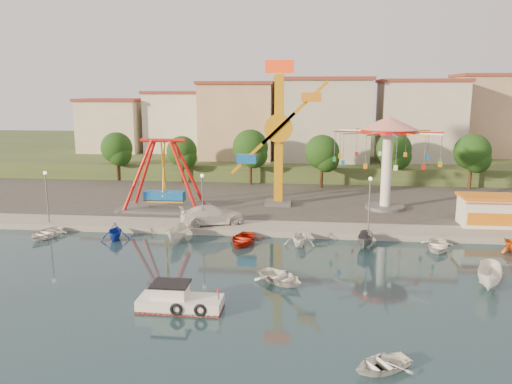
# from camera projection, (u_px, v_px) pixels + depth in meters

# --- Properties ---
(ground) EXTENTS (200.00, 200.00, 0.00)m
(ground) POSITION_uv_depth(u_px,v_px,m) (275.00, 286.00, 35.79)
(ground) COLOR #142D37
(ground) RESTS_ON ground
(quay_deck) EXTENTS (200.00, 100.00, 0.60)m
(quay_deck) POSITION_uv_depth(u_px,v_px,m) (297.00, 162.00, 96.13)
(quay_deck) COLOR #9E998E
(quay_deck) RESTS_ON ground
(asphalt_pad) EXTENTS (90.00, 28.00, 0.01)m
(asphalt_pad) POSITION_uv_depth(u_px,v_px,m) (291.00, 194.00, 64.90)
(asphalt_pad) COLOR #4C4944
(asphalt_pad) RESTS_ON quay_deck
(hill_terrace) EXTENTS (200.00, 60.00, 3.00)m
(hill_terrace) POSITION_uv_depth(u_px,v_px,m) (298.00, 152.00, 100.77)
(hill_terrace) COLOR #384C26
(hill_terrace) RESTS_ON ground
(pirate_ship_ride) EXTENTS (10.00, 5.00, 8.00)m
(pirate_ship_ride) POSITION_uv_depth(u_px,v_px,m) (164.00, 176.00, 55.55)
(pirate_ship_ride) COLOR #59595E
(pirate_ship_ride) RESTS_ON quay_deck
(kamikaze_tower) EXTENTS (7.45, 3.10, 16.50)m
(kamikaze_tower) POSITION_uv_depth(u_px,v_px,m) (282.00, 138.00, 56.79)
(kamikaze_tower) COLOR #59595E
(kamikaze_tower) RESTS_ON quay_deck
(wave_swinger) EXTENTS (11.60, 11.60, 10.40)m
(wave_swinger) POSITION_uv_depth(u_px,v_px,m) (388.00, 142.00, 55.06)
(wave_swinger) COLOR #59595E
(wave_swinger) RESTS_ON quay_deck
(booth_left) EXTENTS (5.40, 3.78, 3.08)m
(booth_left) POSITION_uv_depth(u_px,v_px,m) (487.00, 210.00, 49.34)
(booth_left) COLOR white
(booth_left) RESTS_ON quay_deck
(lamp_post_0) EXTENTS (0.14, 0.14, 5.00)m
(lamp_post_0) POSITION_uv_depth(u_px,v_px,m) (47.00, 198.00, 50.35)
(lamp_post_0) COLOR #59595E
(lamp_post_0) RESTS_ON quay_deck
(lamp_post_1) EXTENTS (0.14, 0.14, 5.00)m
(lamp_post_1) POSITION_uv_depth(u_px,v_px,m) (203.00, 202.00, 48.68)
(lamp_post_1) COLOR #59595E
(lamp_post_1) RESTS_ON quay_deck
(lamp_post_2) EXTENTS (0.14, 0.14, 5.00)m
(lamp_post_2) POSITION_uv_depth(u_px,v_px,m) (369.00, 206.00, 47.00)
(lamp_post_2) COLOR #59595E
(lamp_post_2) RESTS_ON quay_deck
(tree_0) EXTENTS (4.60, 4.60, 7.19)m
(tree_0) POSITION_uv_depth(u_px,v_px,m) (117.00, 148.00, 73.44)
(tree_0) COLOR #382314
(tree_0) RESTS_ON quay_deck
(tree_1) EXTENTS (4.35, 4.35, 6.80)m
(tree_1) POSITION_uv_depth(u_px,v_px,m) (182.00, 151.00, 71.74)
(tree_1) COLOR #382314
(tree_1) RESTS_ON quay_deck
(tree_2) EXTENTS (5.02, 5.02, 7.85)m
(tree_2) POSITION_uv_depth(u_px,v_px,m) (250.00, 147.00, 70.12)
(tree_2) COLOR #382314
(tree_2) RESTS_ON quay_deck
(tree_3) EXTENTS (4.68, 4.68, 7.32)m
(tree_3) POSITION_uv_depth(u_px,v_px,m) (322.00, 152.00, 67.74)
(tree_3) COLOR #382314
(tree_3) RESTS_ON quay_deck
(tree_4) EXTENTS (4.86, 4.86, 7.60)m
(tree_4) POSITION_uv_depth(u_px,v_px,m) (394.00, 149.00, 69.57)
(tree_4) COLOR #382314
(tree_4) RESTS_ON quay_deck
(tree_5) EXTENTS (4.83, 4.83, 7.54)m
(tree_5) POSITION_uv_depth(u_px,v_px,m) (472.00, 152.00, 66.76)
(tree_5) COLOR #382314
(tree_5) RESTS_ON quay_deck
(building_0) EXTENTS (9.26, 9.53, 11.87)m
(building_0) POSITION_uv_depth(u_px,v_px,m) (93.00, 120.00, 82.38)
(building_0) COLOR beige
(building_0) RESTS_ON hill_terrace
(building_1) EXTENTS (12.33, 9.01, 8.63)m
(building_1) POSITION_uv_depth(u_px,v_px,m) (173.00, 128.00, 86.62)
(building_1) COLOR silver
(building_1) RESTS_ON hill_terrace
(building_2) EXTENTS (11.95, 9.28, 11.23)m
(building_2) POSITION_uv_depth(u_px,v_px,m) (249.00, 121.00, 85.55)
(building_2) COLOR tan
(building_2) RESTS_ON hill_terrace
(building_3) EXTENTS (12.59, 10.50, 9.20)m
(building_3) POSITION_uv_depth(u_px,v_px,m) (330.00, 129.00, 81.23)
(building_3) COLOR beige
(building_3) RESTS_ON hill_terrace
(building_4) EXTENTS (10.75, 9.23, 9.24)m
(building_4) POSITION_uv_depth(u_px,v_px,m) (411.00, 128.00, 83.13)
(building_4) COLOR beige
(building_4) RESTS_ON hill_terrace
(building_5) EXTENTS (12.77, 10.96, 11.21)m
(building_5) POSITION_uv_depth(u_px,v_px,m) (499.00, 123.00, 79.72)
(building_5) COLOR tan
(building_5) RESTS_ON hill_terrace
(cabin_motorboat) EXTENTS (5.38, 2.21, 1.89)m
(cabin_motorboat) POSITION_uv_depth(u_px,v_px,m) (178.00, 302.00, 31.91)
(cabin_motorboat) COLOR white
(cabin_motorboat) RESTS_ON ground
(rowboat_a) EXTENTS (4.89, 4.80, 0.83)m
(rowboat_a) POSITION_uv_depth(u_px,v_px,m) (281.00, 277.00, 36.38)
(rowboat_a) COLOR white
(rowboat_a) RESTS_ON ground
(rowboat_b) EXTENTS (3.93, 3.61, 0.66)m
(rowboat_b) POSITION_uv_depth(u_px,v_px,m) (382.00, 364.00, 24.99)
(rowboat_b) COLOR white
(rowboat_b) RESTS_ON ground
(skiff) EXTENTS (3.05, 4.61, 1.67)m
(skiff) POSITION_uv_depth(u_px,v_px,m) (490.00, 276.00, 35.38)
(skiff) COLOR white
(skiff) RESTS_ON ground
(van) EXTENTS (6.89, 4.79, 1.85)m
(van) POSITION_uv_depth(u_px,v_px,m) (212.00, 215.00, 50.04)
(van) COLOR silver
(van) RESTS_ON quay_deck
(moored_boat_0) EXTENTS (3.54, 4.47, 0.83)m
(moored_boat_0) POSITION_uv_depth(u_px,v_px,m) (45.00, 233.00, 47.63)
(moored_boat_0) COLOR white
(moored_boat_0) RESTS_ON ground
(moored_boat_1) EXTENTS (3.50, 3.77, 1.64)m
(moored_boat_1) POSITION_uv_depth(u_px,v_px,m) (115.00, 231.00, 46.83)
(moored_boat_1) COLOR #1330AB
(moored_boat_1) RESTS_ON ground
(moored_boat_2) EXTENTS (1.88, 4.09, 1.53)m
(moored_boat_2) POSITION_uv_depth(u_px,v_px,m) (178.00, 234.00, 46.20)
(moored_boat_2) COLOR silver
(moored_boat_2) RESTS_ON ground
(moored_boat_3) EXTENTS (3.55, 4.59, 0.87)m
(moored_boat_3) POSITION_uv_depth(u_px,v_px,m) (243.00, 239.00, 45.63)
(moored_boat_3) COLOR red
(moored_boat_3) RESTS_ON ground
(moored_boat_4) EXTENTS (3.02, 3.43, 1.71)m
(moored_boat_4) POSITION_uv_depth(u_px,v_px,m) (300.00, 236.00, 45.01)
(moored_boat_4) COLOR white
(moored_boat_4) RESTS_ON ground
(moored_boat_5) EXTENTS (1.93, 3.68, 1.35)m
(moored_boat_5) POSITION_uv_depth(u_px,v_px,m) (366.00, 240.00, 44.43)
(moored_boat_5) COLOR #5C5C61
(moored_boat_5) RESTS_ON ground
(moored_boat_6) EXTENTS (3.69, 4.52, 0.82)m
(moored_boat_6) POSITION_uv_depth(u_px,v_px,m) (437.00, 245.00, 43.83)
(moored_boat_6) COLOR white
(moored_boat_6) RESTS_ON ground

